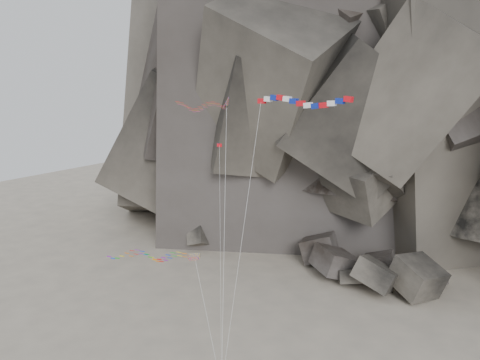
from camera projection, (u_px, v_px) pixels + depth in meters
The scene contains 6 objects.
headland at pixel (366, 51), 109.63m from camera, with size 110.00×70.00×84.00m, color #5B554B, non-canonical shape.
boulder_field at pixel (351, 267), 83.42m from camera, with size 71.44×16.28×7.86m.
delta_kite at pixel (198, 106), 56.59m from camera, with size 12.53×10.21×30.61m.
banner_kite at pixel (301, 103), 47.92m from camera, with size 11.00×8.67×30.80m.
parafoil_kite at pixel (147, 255), 56.97m from camera, with size 19.19×4.81×12.76m.
pennant_kite at pixel (220, 192), 54.47m from camera, with size 5.84×9.25×25.00m.
Camera 1 is at (27.85, -43.83, 33.01)m, focal length 35.00 mm.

